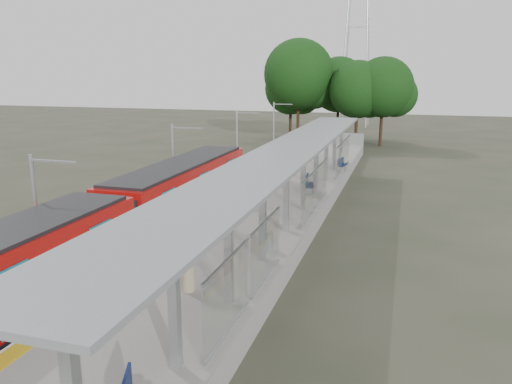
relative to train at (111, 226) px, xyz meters
The scene contains 14 objects.
trackbed 10.92m from the train, 90.00° to the left, with size 3.00×70.00×0.24m, color #59544C.
platform 11.76m from the train, 67.29° to the left, with size 6.00×50.00×1.00m, color gray.
tactile_strip 10.98m from the train, 79.73° to the left, with size 0.60×50.00×0.02m, color yellow.
end_fence 35.99m from the train, 82.82° to the left, with size 6.00×0.10×1.20m, color #9EA0A5.
train is the anchor object (origin of this frame).
canopy 9.49m from the train, 48.65° to the left, with size 3.27×38.00×3.66m.
pylon 66.06m from the train, 86.86° to the left, with size 8.00×4.00×38.00m, color #9EA0A5, non-canonical shape.
tree_cluster 43.98m from the train, 86.82° to the left, with size 18.18×12.60×12.41m.
catenary_masts 9.94m from the train, 99.98° to the left, with size 2.08×48.16×5.40m.
bench_mid 14.14m from the train, 64.57° to the left, with size 0.70×1.73×1.15m.
bench_far 22.06m from the train, 71.18° to the left, with size 0.68×1.47×0.97m.
info_pillar_near 5.61m from the train, 30.25° to the right, with size 0.46×0.46×2.03m.
info_pillar_far 17.41m from the train, 73.69° to the left, with size 0.39×0.39×1.75m.
litter_bin 6.74m from the train, 15.52° to the left, with size 0.42×0.42×0.86m, color #9EA0A5.
Camera 1 is at (7.27, -8.36, 8.42)m, focal length 35.00 mm.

